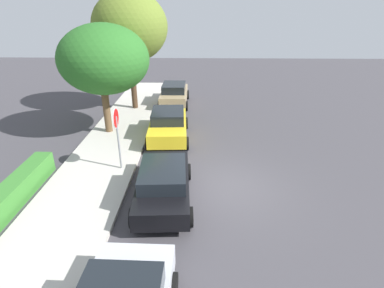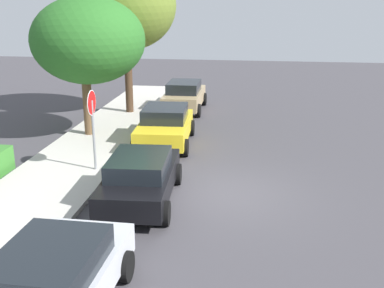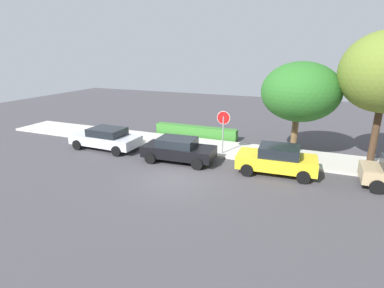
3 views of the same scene
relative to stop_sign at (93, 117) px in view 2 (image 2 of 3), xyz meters
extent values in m
plane|color=#423F44|center=(-1.13, -4.19, -1.89)|extent=(60.00, 60.00, 0.00)
cube|color=beige|center=(-1.13, 1.02, -1.82)|extent=(32.00, 3.14, 0.14)
cylinder|color=gray|center=(0.00, 0.00, -0.68)|extent=(0.08, 0.08, 2.41)
cylinder|color=white|center=(0.00, 0.00, 0.45)|extent=(0.80, 0.03, 0.80)
cylinder|color=red|center=(0.00, 0.00, 0.45)|extent=(0.75, 0.03, 0.75)
cube|color=black|center=(-2.00, -2.00, -1.27)|extent=(4.17, 1.96, 0.62)
cube|color=black|center=(-2.11, -2.00, -0.73)|extent=(2.19, 1.64, 0.46)
cylinder|color=black|center=(-0.66, -1.05, -1.57)|extent=(0.65, 0.26, 0.64)
cylinder|color=black|center=(-0.56, -2.78, -1.57)|extent=(0.65, 0.26, 0.64)
cylinder|color=black|center=(-3.43, -1.21, -1.57)|extent=(0.65, 0.26, 0.64)
cylinder|color=black|center=(-3.33, -2.94, -1.57)|extent=(0.65, 0.26, 0.64)
cube|color=yellow|center=(3.38, -1.64, -1.26)|extent=(4.06, 2.03, 0.65)
cube|color=black|center=(3.48, -1.64, -0.67)|extent=(2.04, 1.70, 0.51)
cylinder|color=black|center=(4.68, -0.66, -1.57)|extent=(0.65, 0.25, 0.64)
cylinder|color=black|center=(4.78, -2.48, -1.57)|extent=(0.65, 0.25, 0.64)
cylinder|color=black|center=(1.99, -0.81, -1.57)|extent=(0.65, 0.25, 0.64)
cylinder|color=black|center=(2.08, -2.62, -1.57)|extent=(0.65, 0.25, 0.64)
cube|color=black|center=(-7.20, -1.67, -0.73)|extent=(2.21, 1.67, 0.48)
cylinder|color=black|center=(-5.82, -0.78, -1.57)|extent=(0.64, 0.23, 0.64)
cylinder|color=black|center=(-5.87, -2.62, -1.57)|extent=(0.64, 0.23, 0.64)
cube|color=tan|center=(9.18, -1.50, -1.25)|extent=(3.91, 1.73, 0.66)
cube|color=black|center=(9.08, -1.50, -0.67)|extent=(2.05, 1.51, 0.51)
cylinder|color=black|center=(10.50, -0.64, -1.57)|extent=(0.64, 0.22, 0.64)
cylinder|color=black|center=(10.51, -2.35, -1.57)|extent=(0.64, 0.22, 0.64)
cylinder|color=black|center=(7.85, -0.66, -1.57)|extent=(0.64, 0.22, 0.64)
cylinder|color=black|center=(7.86, -2.36, -1.57)|extent=(0.64, 0.22, 0.64)
cylinder|color=brown|center=(3.96, 1.60, -0.77)|extent=(0.37, 0.37, 2.22)
ellipsoid|color=#286623|center=(4.06, 1.45, 1.99)|extent=(4.41, 4.41, 3.37)
cylinder|color=#422D1E|center=(7.99, 0.99, -0.13)|extent=(0.36, 0.36, 3.51)
ellipsoid|color=olive|center=(7.97, 0.90, 3.22)|extent=(4.44, 4.44, 4.03)
camera|label=1|loc=(-10.78, -3.19, 4.43)|focal=28.00mm
camera|label=2|loc=(-14.11, -5.11, 3.66)|focal=45.00mm
camera|label=3|loc=(4.89, -16.69, 4.17)|focal=28.00mm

